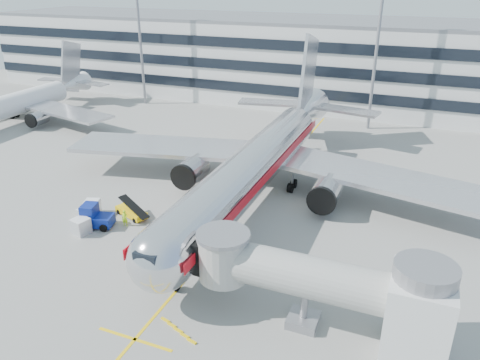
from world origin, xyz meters
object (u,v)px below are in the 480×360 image
at_px(belt_loader, 131,211).
at_px(baggage_tug, 95,217).
at_px(cargo_container_right, 92,207).
at_px(cargo_container_front, 87,215).
at_px(main_jet, 261,159).
at_px(ramp_worker, 125,218).
at_px(cargo_container_left, 81,226).

xyz_separation_m(belt_loader, baggage_tug, (-2.15, -3.19, 0.49)).
relative_size(cargo_container_right, cargo_container_front, 1.08).
xyz_separation_m(main_jet, baggage_tug, (-12.76, -13.60, -3.19)).
bearing_deg(cargo_container_front, baggage_tug, -16.89).
bearing_deg(ramp_worker, cargo_container_left, -152.52).
height_order(cargo_container_left, ramp_worker, ramp_worker).
distance_m(cargo_container_left, ramp_worker, 4.25).
bearing_deg(main_jet, ramp_worker, -129.03).
bearing_deg(cargo_container_front, cargo_container_left, -66.69).
bearing_deg(cargo_container_front, main_jet, 43.29).
relative_size(main_jet, ramp_worker, 29.88).
xyz_separation_m(cargo_container_left, cargo_container_front, (-0.88, 2.03, -0.00)).
distance_m(main_jet, baggage_tug, 18.92).
height_order(belt_loader, cargo_container_front, belt_loader).
distance_m(main_jet, belt_loader, 15.32).
bearing_deg(cargo_container_right, ramp_worker, -10.21).
distance_m(main_jet, ramp_worker, 16.28).
height_order(belt_loader, ramp_worker, belt_loader).
relative_size(cargo_container_left, cargo_container_front, 1.03).
bearing_deg(cargo_container_right, cargo_container_front, -67.40).
distance_m(belt_loader, cargo_container_left, 5.47).
xyz_separation_m(main_jet, cargo_container_right, (-14.74, -11.53, -3.45)).
bearing_deg(belt_loader, cargo_container_front, -140.58).
relative_size(belt_loader, baggage_tug, 1.17).
distance_m(main_jet, cargo_container_right, 19.02).
bearing_deg(main_jet, cargo_container_left, -130.78).
xyz_separation_m(baggage_tug, ramp_worker, (2.73, 1.23, -0.20)).
bearing_deg(cargo_container_right, main_jet, 38.03).
xyz_separation_m(cargo_container_right, ramp_worker, (4.71, -0.85, 0.06)).
xyz_separation_m(baggage_tug, cargo_container_left, (-0.39, -1.65, -0.26)).
relative_size(main_jet, cargo_container_front, 29.52).
relative_size(cargo_container_right, ramp_worker, 1.09).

